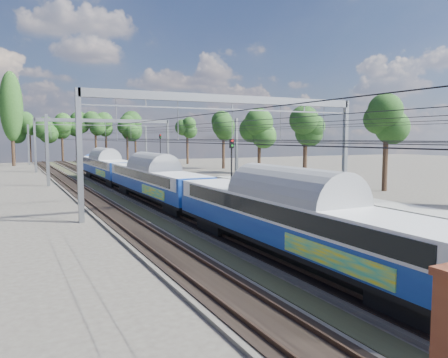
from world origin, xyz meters
name	(u,v)px	position (x,y,z in m)	size (l,w,h in m)	color
track_bed	(169,189)	(0.00, 45.00, 0.10)	(21.00, 130.00, 0.34)	#47423A
platform	(446,216)	(12.00, 20.00, 0.15)	(3.00, 70.00, 0.30)	gray
catenary	(150,132)	(0.33, 52.69, 6.40)	(25.65, 130.00, 9.00)	slate
tree_belt	(118,127)	(6.30, 95.92, 8.00)	(39.66, 101.13, 12.27)	black
poplar	(11,107)	(-14.50, 98.00, 11.89)	(4.40, 4.40, 19.04)	black
emu_train	(154,175)	(-4.50, 35.86, 2.52)	(2.93, 61.92, 4.28)	black
worker	(146,168)	(3.48, 65.38, 1.00)	(0.73, 0.48, 2.01)	black
signal_near	(232,166)	(-0.64, 28.89, 3.56)	(0.40, 0.37, 5.62)	black
signal_far	(160,147)	(10.54, 79.57, 4.03)	(0.46, 0.43, 6.37)	black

